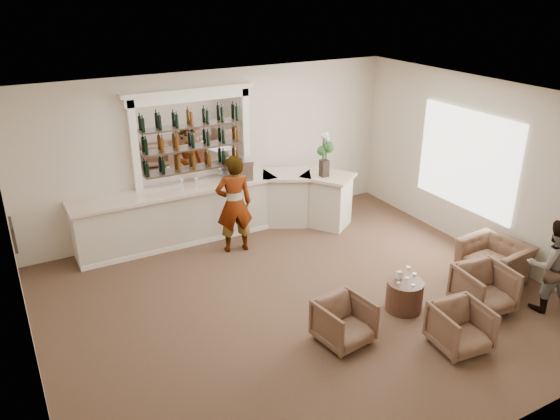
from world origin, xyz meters
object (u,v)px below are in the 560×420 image
object	(u,v)px
armchair_far	(494,260)
sommelier	(234,204)
flower_vase	(325,152)
bar_counter	(220,210)
espresso_machine	(240,170)
cocktail_table	(404,295)
guest	(551,266)
armchair_left	(344,322)
armchair_right	(484,289)
armchair_center	(460,328)

from	to	relation	value
armchair_far	sommelier	bearing A→B (deg)	-137.49
sommelier	armchair_far	bearing A→B (deg)	149.30
flower_vase	bar_counter	bearing A→B (deg)	162.98
espresso_machine	armchair_far	bearing A→B (deg)	-37.54
bar_counter	cocktail_table	xyz separation A→B (m)	(1.51, -3.95, -0.32)
bar_counter	espresso_machine	xyz separation A→B (m)	(0.49, 0.02, 0.78)
armchair_far	espresso_machine	world-z (taller)	espresso_machine
cocktail_table	guest	distance (m)	2.33
espresso_machine	cocktail_table	bearing A→B (deg)	-61.00
bar_counter	cocktail_table	size ratio (longest dim) A/B	9.76
armchair_left	armchair_right	xyz separation A→B (m)	(2.45, -0.36, 0.03)
cocktail_table	armchair_right	xyz separation A→B (m)	(1.11, -0.60, 0.12)
armchair_left	cocktail_table	bearing A→B (deg)	2.82
bar_counter	espresso_machine	size ratio (longest dim) A/B	11.99
sommelier	armchair_left	size ratio (longest dim) A/B	2.60
sommelier	espresso_machine	bearing A→B (deg)	-111.17
cocktail_table	sommelier	bearing A→B (deg)	115.19
armchair_center	armchair_far	xyz separation A→B (m)	(2.02, 1.18, 0.00)
guest	flower_vase	size ratio (longest dim) A/B	1.66
cocktail_table	armchair_right	bearing A→B (deg)	-28.21
bar_counter	armchair_center	distance (m)	5.34
bar_counter	armchair_far	world-z (taller)	bar_counter
bar_counter	flower_vase	bearing A→B (deg)	-17.02
sommelier	armchair_left	distance (m)	3.50
armchair_right	armchair_left	bearing A→B (deg)	178.47
cocktail_table	armchair_center	bearing A→B (deg)	-88.30
armchair_right	armchair_far	xyz separation A→B (m)	(0.94, 0.62, -0.03)
sommelier	armchair_center	xyz separation A→B (m)	(1.54, -4.36, -0.63)
cocktail_table	armchair_right	world-z (taller)	armchair_right
bar_counter	armchair_far	size ratio (longest dim) A/B	5.42
bar_counter	armchair_right	world-z (taller)	bar_counter
armchair_left	bar_counter	bearing A→B (deg)	85.16
armchair_left	armchair_far	size ratio (longest dim) A/B	0.70
cocktail_table	armchair_center	xyz separation A→B (m)	(0.03, -1.16, 0.09)
guest	sommelier	bearing A→B (deg)	-19.56
sommelier	armchair_far	distance (m)	4.82
guest	armchair_far	world-z (taller)	guest
bar_counter	guest	xyz separation A→B (m)	(3.51, -5.02, 0.20)
armchair_far	armchair_left	bearing A→B (deg)	-91.32
armchair_far	espresso_machine	bearing A→B (deg)	-147.82
armchair_right	espresso_machine	world-z (taller)	espresso_machine
sommelier	armchair_right	distance (m)	4.66
bar_counter	sommelier	xyz separation A→B (m)	(0.00, -0.74, 0.39)
bar_counter	armchair_far	distance (m)	5.31
sommelier	guest	world-z (taller)	sommelier
armchair_far	armchair_center	bearing A→B (deg)	-65.41
guest	bar_counter	bearing A→B (deg)	-23.98
cocktail_table	armchair_left	size ratio (longest dim) A/B	0.79
armchair_right	cocktail_table	bearing A→B (deg)	158.64
sommelier	armchair_right	xyz separation A→B (m)	(2.62, -3.81, -0.60)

